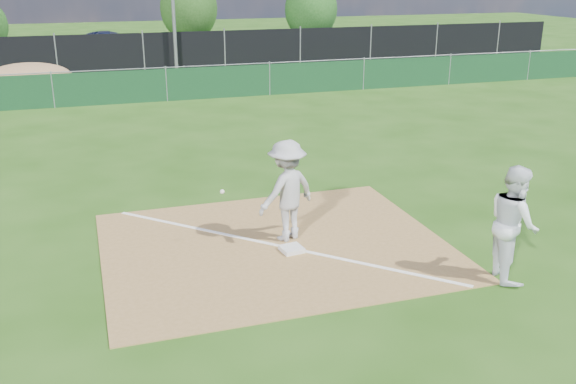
# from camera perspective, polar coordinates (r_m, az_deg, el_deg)

# --- Properties ---
(ground) EXTENTS (90.00, 90.00, 0.00)m
(ground) POSITION_cam_1_polar(r_m,az_deg,el_deg) (19.87, -8.71, 5.34)
(ground) COLOR #20470F
(ground) RESTS_ON ground
(infield_dirt) EXTENTS (6.00, 5.00, 0.02)m
(infield_dirt) POSITION_cam_1_polar(r_m,az_deg,el_deg) (11.50, -1.18, -4.79)
(infield_dirt) COLOR olive
(infield_dirt) RESTS_ON ground
(foul_line) EXTENTS (5.01, 5.01, 0.01)m
(foul_line) POSITION_cam_1_polar(r_m,az_deg,el_deg) (11.50, -1.18, -4.72)
(foul_line) COLOR white
(foul_line) RESTS_ON infield_dirt
(green_fence) EXTENTS (44.00, 0.05, 1.20)m
(green_fence) POSITION_cam_1_polar(r_m,az_deg,el_deg) (24.60, -10.75, 9.32)
(green_fence) COLOR #0D3218
(green_fence) RESTS_ON ground
(dirt_mound) EXTENTS (3.38, 2.60, 1.17)m
(dirt_mound) POSITION_cam_1_polar(r_m,az_deg,el_deg) (27.95, -22.07, 9.39)
(dirt_mound) COLOR olive
(dirt_mound) RESTS_ON ground
(black_fence) EXTENTS (46.00, 0.04, 1.80)m
(black_fence) POSITION_cam_1_polar(r_m,az_deg,el_deg) (32.44, -12.71, 12.06)
(black_fence) COLOR black
(black_fence) RESTS_ON ground
(parking_lot) EXTENTS (46.00, 9.00, 0.01)m
(parking_lot) POSITION_cam_1_polar(r_m,az_deg,el_deg) (37.49, -13.40, 11.53)
(parking_lot) COLOR black
(parking_lot) RESTS_ON ground
(first_base) EXTENTS (0.41, 0.41, 0.08)m
(first_base) POSITION_cam_1_polar(r_m,az_deg,el_deg) (11.25, 0.34, -5.09)
(first_base) COLOR silver
(first_base) RESTS_ON infield_dirt
(play_at_first) EXTENTS (1.90, 1.11, 1.85)m
(play_at_first) POSITION_cam_1_polar(r_m,az_deg,el_deg) (11.45, -0.09, 0.12)
(play_at_first) COLOR #B6B6B9
(play_at_first) RESTS_ON infield_dirt
(runner) EXTENTS (0.92, 1.06, 1.87)m
(runner) POSITION_cam_1_polar(r_m,az_deg,el_deg) (10.63, 19.40, -2.62)
(runner) COLOR white
(runner) RESTS_ON ground
(car_left) EXTENTS (4.27, 2.36, 1.38)m
(car_left) POSITION_cam_1_polar(r_m,az_deg,el_deg) (36.33, -22.71, 11.47)
(car_left) COLOR #95979B
(car_left) RESTS_ON parking_lot
(car_mid) EXTENTS (4.62, 1.66, 1.51)m
(car_mid) POSITION_cam_1_polar(r_m,az_deg,el_deg) (36.33, -15.31, 12.36)
(car_mid) COLOR black
(car_mid) RESTS_ON parking_lot
(car_right) EXTENTS (4.86, 2.83, 1.32)m
(car_right) POSITION_cam_1_polar(r_m,az_deg,el_deg) (36.51, -7.68, 12.73)
(car_right) COLOR black
(car_right) RESTS_ON parking_lot
(tree_mid) EXTENTS (3.71, 3.71, 4.40)m
(tree_mid) POSITION_cam_1_polar(r_m,az_deg,el_deg) (43.98, -8.82, 15.85)
(tree_mid) COLOR #382316
(tree_mid) RESTS_ON ground
(tree_right) EXTENTS (3.49, 3.49, 4.14)m
(tree_right) POSITION_cam_1_polar(r_m,az_deg,el_deg) (44.38, 2.07, 15.90)
(tree_right) COLOR #382316
(tree_right) RESTS_ON ground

